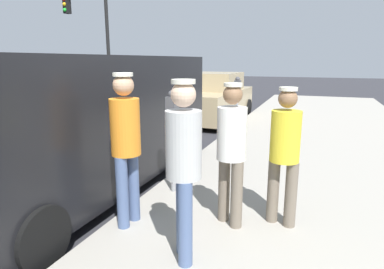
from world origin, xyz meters
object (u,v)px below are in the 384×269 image
(parking_meter_near, at_px, (173,124))
(pedestrian_in_white, at_px, (231,146))
(traffic_light_corner, at_px, (92,29))
(pedestrian_in_gray, at_px, (184,160))
(parking_meter_far, at_px, (237,96))
(pedestrian_in_yellow, at_px, (285,149))
(parked_van, at_px, (89,119))
(pedestrian_in_orange, at_px, (126,140))
(parked_sedan_ahead, at_px, (213,99))

(parking_meter_near, xyz_separation_m, pedestrian_in_white, (1.04, -0.68, -0.06))
(parking_meter_near, bearing_deg, pedestrian_in_white, -33.10)
(pedestrian_in_white, relative_size, traffic_light_corner, 0.32)
(parking_meter_near, height_order, pedestrian_in_gray, pedestrian_in_gray)
(pedestrian_in_white, bearing_deg, parking_meter_far, 102.42)
(parking_meter_far, relative_size, pedestrian_in_yellow, 0.92)
(parked_van, bearing_deg, pedestrian_in_gray, -34.51)
(pedestrian_in_orange, xyz_separation_m, traffic_light_corner, (-8.15, 10.36, 2.32))
(parking_meter_far, xyz_separation_m, traffic_light_corner, (-8.25, 5.19, 2.34))
(parking_meter_far, xyz_separation_m, pedestrian_in_white, (1.04, -4.74, -0.06))
(pedestrian_in_white, distance_m, pedestrian_in_orange, 1.22)
(pedestrian_in_orange, bearing_deg, pedestrian_in_yellow, 20.57)
(parking_meter_far, relative_size, traffic_light_corner, 0.29)
(parked_van, xyz_separation_m, traffic_light_corner, (-6.75, 9.21, 2.36))
(pedestrian_in_white, xyz_separation_m, pedestrian_in_yellow, (0.58, 0.21, -0.03))
(parking_meter_near, distance_m, pedestrian_in_gray, 1.74)
(pedestrian_in_yellow, bearing_deg, pedestrian_in_white, -159.63)
(pedestrian_in_orange, bearing_deg, parking_meter_far, 88.96)
(parked_sedan_ahead, xyz_separation_m, traffic_light_corner, (-6.74, 2.42, 2.77))
(pedestrian_in_white, relative_size, pedestrian_in_orange, 0.94)
(pedestrian_in_yellow, xyz_separation_m, parked_sedan_ahead, (-3.12, 7.30, -0.34))
(parked_van, distance_m, parked_sedan_ahead, 6.81)
(parking_meter_near, height_order, pedestrian_in_white, pedestrian_in_white)
(parked_sedan_ahead, bearing_deg, pedestrian_in_white, -71.27)
(pedestrian_in_orange, height_order, traffic_light_corner, traffic_light_corner)
(parked_sedan_ahead, bearing_deg, pedestrian_in_gray, -74.61)
(parking_meter_far, distance_m, traffic_light_corner, 10.02)
(pedestrian_in_orange, distance_m, parked_sedan_ahead, 8.08)
(parked_van, bearing_deg, pedestrian_in_yellow, -9.15)
(parking_meter_near, distance_m, pedestrian_in_yellow, 1.69)
(pedestrian_in_white, bearing_deg, parked_van, 164.27)
(pedestrian_in_gray, xyz_separation_m, parked_sedan_ahead, (-2.31, 8.38, -0.42))
(parking_meter_near, xyz_separation_m, parking_meter_far, (0.00, 4.06, 0.00))
(parking_meter_near, bearing_deg, parked_sedan_ahead, 102.40)
(parking_meter_near, relative_size, parked_sedan_ahead, 0.34)
(pedestrian_in_yellow, distance_m, parked_sedan_ahead, 7.95)
(pedestrian_in_white, relative_size, pedestrian_in_yellow, 1.03)
(pedestrian_in_gray, relative_size, pedestrian_in_yellow, 1.08)
(pedestrian_in_gray, bearing_deg, parked_sedan_ahead, 105.39)
(pedestrian_in_white, relative_size, parked_van, 0.32)
(parking_meter_near, distance_m, parked_sedan_ahead, 7.01)
(pedestrian_in_white, bearing_deg, pedestrian_in_orange, -159.33)
(pedestrian_in_white, bearing_deg, pedestrian_in_gray, -105.51)
(parking_meter_far, distance_m, pedestrian_in_orange, 5.17)
(traffic_light_corner, bearing_deg, pedestrian_in_orange, -51.80)
(parking_meter_near, relative_size, parked_van, 0.29)
(parking_meter_near, height_order, pedestrian_in_yellow, pedestrian_in_yellow)
(traffic_light_corner, bearing_deg, parked_sedan_ahead, -19.70)
(parking_meter_near, bearing_deg, pedestrian_in_yellow, -16.06)
(pedestrian_in_gray, relative_size, traffic_light_corner, 0.34)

